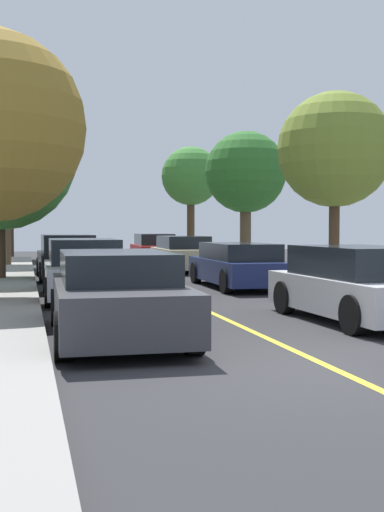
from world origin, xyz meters
TOP-DOWN VIEW (x-y plane):
  - ground at (0.00, 0.00)m, footprint 80.00×80.00m
  - center_line at (0.00, 4.00)m, footprint 0.12×39.20m
  - parked_car_left_nearest at (-2.22, 2.56)m, footprint 2.01×4.48m
  - parked_car_left_near at (-2.22, 8.31)m, footprint 1.92×4.44m
  - parked_car_left_far at (-2.22, 14.55)m, footprint 1.95×4.45m
  - parked_car_right_nearest at (2.22, 3.28)m, footprint 2.00×4.11m
  - parked_car_right_near at (2.22, 10.18)m, footprint 1.90×4.68m
  - parked_car_right_far at (2.22, 16.89)m, footprint 1.96×4.20m
  - parked_car_right_farthest at (2.22, 22.65)m, footprint 1.98×4.33m
  - street_tree_left_near at (-4.28, 13.62)m, footprint 4.66×4.66m
  - street_tree_left_far at (-4.28, 21.15)m, footprint 4.03×4.03m
  - street_tree_left_farthest at (-4.28, 28.57)m, footprint 4.78×4.78m
  - street_tree_right_nearest at (4.28, 8.42)m, footprint 3.00×3.00m
  - street_tree_right_near at (4.28, 15.59)m, footprint 2.97×2.97m
  - street_tree_right_far at (4.28, 23.85)m, footprint 2.85×2.85m

SIDE VIEW (x-z plane):
  - ground at x=0.00m, z-range 0.00..0.00m
  - center_line at x=0.00m, z-range 0.00..0.01m
  - parked_car_right_near at x=2.22m, z-range 0.01..1.25m
  - parked_car_left_nearest at x=-2.22m, z-range 0.00..1.32m
  - parked_car_right_nearest at x=2.22m, z-range -0.01..1.34m
  - parked_car_right_far at x=2.22m, z-range 0.00..1.36m
  - parked_car_right_farthest at x=2.22m, z-range -0.01..1.37m
  - parked_car_left_near at x=-2.22m, z-range -0.02..1.40m
  - parked_car_left_far at x=-2.22m, z-range -0.02..1.43m
  - street_tree_right_near at x=4.28m, z-range 1.14..6.19m
  - street_tree_right_nearest at x=4.28m, z-range 1.16..6.23m
  - street_tree_left_near at x=-4.28m, z-range 0.86..6.98m
  - street_tree_right_far at x=4.28m, z-range 1.40..6.87m
  - street_tree_left_far at x=-4.28m, z-range 1.33..7.76m
  - street_tree_left_farthest at x=-4.28m, z-range 1.59..9.30m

